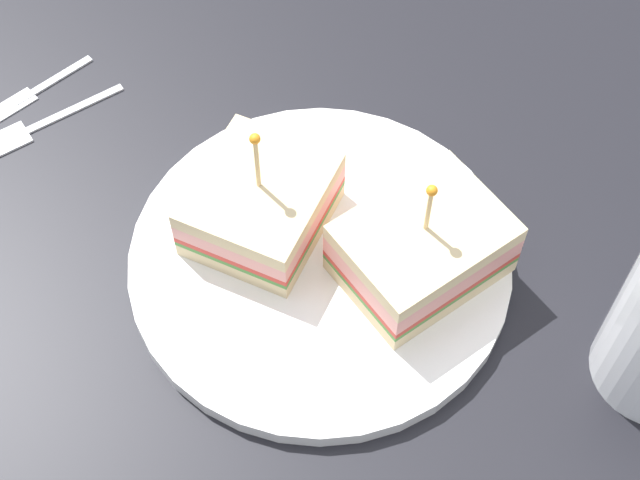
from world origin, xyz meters
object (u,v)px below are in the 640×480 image
object	(u,v)px
plate	(320,261)
knife	(15,103)
sandwich_half_front	(422,248)
fork	(26,131)
sandwich_half_back	(265,200)

from	to	relation	value
plate	knife	xyz separation A→B (cm)	(-27.13, -1.00, -0.47)
sandwich_half_front	knife	world-z (taller)	sandwich_half_front
fork	sandwich_half_front	bearing A→B (deg)	10.10
sandwich_half_front	knife	bearing A→B (deg)	-173.32
knife	fork	bearing A→B (deg)	-31.50
plate	fork	size ratio (longest dim) A/B	2.09
plate	fork	distance (cm)	24.72
sandwich_half_front	sandwich_half_back	world-z (taller)	sandwich_half_back
fork	knife	distance (cm)	3.00
plate	sandwich_half_front	xyz separation A→B (cm)	(5.96, 2.88, 3.11)
plate	fork	xyz separation A→B (cm)	(-24.58, -2.57, -0.47)
plate	sandwich_half_back	world-z (taller)	sandwich_half_back
fork	knife	xyz separation A→B (cm)	(-2.56, 1.57, 0.00)
plate	sandwich_half_front	world-z (taller)	sandwich_half_front
sandwich_half_front	plate	bearing A→B (deg)	-154.26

